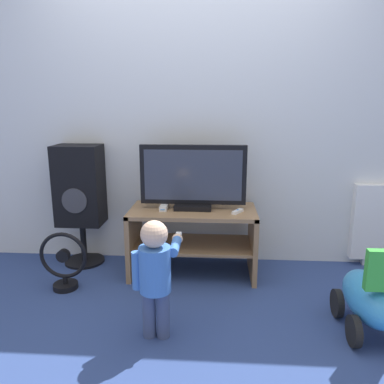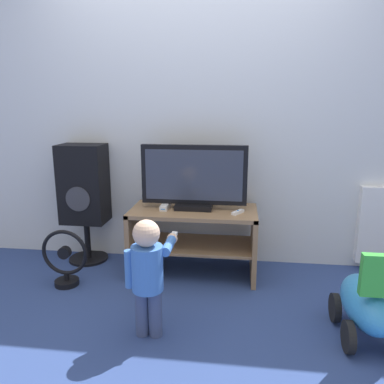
% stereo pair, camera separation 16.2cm
% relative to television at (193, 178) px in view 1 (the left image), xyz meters
% --- Properties ---
extents(ground_plane, '(16.00, 16.00, 0.00)m').
position_rel_television_xyz_m(ground_plane, '(0.00, -0.27, -0.78)').
color(ground_plane, navy).
extents(wall_back, '(10.00, 0.06, 2.60)m').
position_rel_television_xyz_m(wall_back, '(0.00, 0.30, 0.52)').
color(wall_back, silver).
rests_on(wall_back, ground_plane).
extents(tv_stand, '(0.99, 0.49, 0.54)m').
position_rel_television_xyz_m(tv_stand, '(0.00, -0.02, -0.43)').
color(tv_stand, '#93704C').
rests_on(tv_stand, ground_plane).
extents(television, '(0.82, 0.20, 0.50)m').
position_rel_television_xyz_m(television, '(0.00, 0.00, 0.00)').
color(television, black).
rests_on(television, tv_stand).
extents(game_console, '(0.06, 0.19, 0.04)m').
position_rel_television_xyz_m(game_console, '(-0.23, -0.03, -0.23)').
color(game_console, white).
rests_on(game_console, tv_stand).
extents(remote_primary, '(0.10, 0.13, 0.03)m').
position_rel_television_xyz_m(remote_primary, '(0.35, -0.10, -0.24)').
color(remote_primary, white).
rests_on(remote_primary, tv_stand).
extents(child, '(0.27, 0.42, 0.71)m').
position_rel_television_xyz_m(child, '(-0.16, -0.89, -0.36)').
color(child, '#3F4C72').
rests_on(child, ground_plane).
extents(speaker_tower, '(0.37, 0.34, 1.02)m').
position_rel_television_xyz_m(speaker_tower, '(-0.95, 0.12, -0.13)').
color(speaker_tower, black).
rests_on(speaker_tower, ground_plane).
extents(floor_fan, '(0.36, 0.18, 0.44)m').
position_rel_television_xyz_m(floor_fan, '(-0.93, -0.36, -0.58)').
color(floor_fan, black).
rests_on(floor_fan, ground_plane).
extents(ride_on_toy, '(0.30, 0.56, 0.58)m').
position_rel_television_xyz_m(ride_on_toy, '(1.10, -0.77, -0.56)').
color(ride_on_toy, '#338CD1').
rests_on(ride_on_toy, ground_plane).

